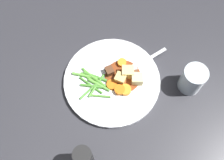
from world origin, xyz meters
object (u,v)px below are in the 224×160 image
Objects in this scene: carrot_slice_2 at (112,85)px; pepper_mill at (84,158)px; carrot_slice_0 at (122,63)px; water_glass at (192,78)px; dinner_plate at (112,81)px; carrot_slice_1 at (120,90)px; carrot_slice_3 at (125,90)px; potato_chunk_0 at (137,80)px; potato_chunk_1 at (128,72)px; fork at (141,63)px; potato_chunk_2 at (120,80)px; meat_chunk_1 at (135,75)px; meat_chunk_0 at (109,71)px.

carrot_slice_2 is 0.26× the size of pepper_mill.
carrot_slice_0 is 0.21m from water_glass.
water_glass is (0.20, -0.05, 0.02)m from carrot_slice_0.
dinner_plate is 9.24× the size of carrot_slice_1.
potato_chunk_0 reaches higher than carrot_slice_3.
potato_chunk_1 is (0.01, 0.05, 0.01)m from carrot_slice_3.
dinner_plate is 1.92× the size of fork.
potato_chunk_0 is at bearing 0.42° from potato_chunk_2.
water_glass is (0.16, -0.01, 0.02)m from meat_chunk_1.
meat_chunk_0 is at bearing 161.56° from potato_chunk_0.
carrot_slice_0 is at bearing 87.28° from carrot_slice_1.
meat_chunk_0 is (-0.01, 0.02, 0.02)m from dinner_plate.
meat_chunk_1 is 0.23× the size of pepper_mill.
fork is (0.01, 0.06, -0.01)m from potato_chunk_0.
dinner_plate is 9.41× the size of carrot_slice_2.
fork is at bearing 3.75° from carrot_slice_0.
carrot_slice_2 is 1.03× the size of potato_chunk_2.
carrot_slice_0 is 0.31m from pepper_mill.
water_glass is (0.23, 0.02, 0.02)m from carrot_slice_2.
carrot_slice_0 is 0.08m from carrot_slice_2.
carrot_slice_1 is 0.03m from potato_chunk_2.
carrot_slice_3 is 0.39× the size of water_glass.
potato_chunk_1 reaches higher than carrot_slice_1.
potato_chunk_0 is 1.09× the size of potato_chunk_2.
meat_chunk_1 is at bearing 176.08° from water_glass.
meat_chunk_0 is (-0.08, 0.03, -0.00)m from potato_chunk_0.
meat_chunk_0 is 0.22× the size of pepper_mill.
potato_chunk_2 is at bearing -92.79° from carrot_slice_0.
pepper_mill reaches higher than carrot_slice_2.
carrot_slice_2 is at bearing 146.54° from carrot_slice_1.
carrot_slice_1 is at bearing -124.65° from fork.
meat_chunk_0 is 0.24m from water_glass.
potato_chunk_1 is 0.28m from pepper_mill.
meat_chunk_1 is 0.05m from fork.
carrot_slice_0 is 0.23× the size of pepper_mill.
potato_chunk_0 is 1.25× the size of meat_chunk_0.
meat_chunk_1 is at bearing 59.57° from carrot_slice_3.
pepper_mill is (-0.08, -0.20, 0.04)m from carrot_slice_1.
pepper_mill is (-0.08, -0.23, 0.03)m from potato_chunk_2.
water_glass reaches higher than carrot_slice_3.
potato_chunk_1 is 1.16× the size of potato_chunk_2.
carrot_slice_2 is at bearing -174.44° from water_glass.
meat_chunk_1 reaches higher than carrot_slice_1.
potato_chunk_2 is 1.14× the size of meat_chunk_1.
meat_chunk_0 is (-0.04, -0.03, 0.00)m from carrot_slice_0.
water_glass is at bearing -14.03° from carrot_slice_0.
fork is 0.33m from pepper_mill.
potato_chunk_0 is at bearing -18.44° from meat_chunk_0.
potato_chunk_2 is at bearing -177.73° from water_glass.
pepper_mill reaches higher than potato_chunk_1.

